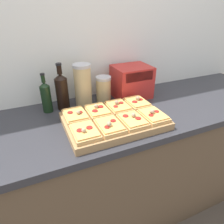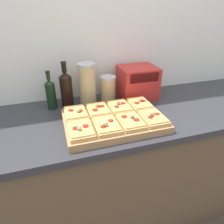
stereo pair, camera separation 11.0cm
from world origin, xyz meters
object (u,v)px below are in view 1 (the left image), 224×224
at_px(olive_oil_bottle, 46,97).
at_px(grain_jar_short, 104,89).
at_px(grain_jar_tall, 83,85).
at_px(toaster_oven, 132,82).
at_px(cutting_board, 114,121).
at_px(wine_bottle, 62,91).

relative_size(olive_oil_bottle, grain_jar_short, 1.40).
bearing_deg(grain_jar_tall, toaster_oven, -0.14).
xyz_separation_m(grain_jar_tall, grain_jar_short, (0.14, 0.00, -0.05)).
bearing_deg(grain_jar_short, cutting_board, -100.89).
xyz_separation_m(olive_oil_bottle, wine_bottle, (0.10, 0.00, 0.02)).
bearing_deg(olive_oil_bottle, cutting_board, -44.01).
relative_size(grain_jar_short, toaster_oven, 0.63).
relative_size(olive_oil_bottle, wine_bottle, 0.83).
height_order(cutting_board, wine_bottle, wine_bottle).
distance_m(grain_jar_tall, grain_jar_short, 0.15).
height_order(olive_oil_bottle, grain_jar_short, olive_oil_bottle).
xyz_separation_m(cutting_board, olive_oil_bottle, (-0.31, 0.30, 0.08)).
distance_m(wine_bottle, grain_jar_tall, 0.13).
height_order(olive_oil_bottle, toaster_oven, olive_oil_bottle).
xyz_separation_m(grain_jar_short, toaster_oven, (0.21, -0.00, 0.02)).
relative_size(grain_jar_tall, toaster_oven, 0.99).
distance_m(cutting_board, olive_oil_bottle, 0.44).
distance_m(cutting_board, wine_bottle, 0.38).
xyz_separation_m(olive_oil_bottle, toaster_oven, (0.58, -0.00, 0.01)).
distance_m(olive_oil_bottle, wine_bottle, 0.10).
bearing_deg(grain_jar_tall, grain_jar_short, 0.00).
height_order(grain_jar_tall, toaster_oven, grain_jar_tall).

